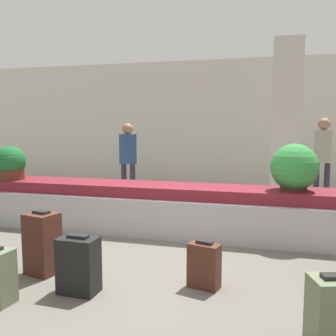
{
  "coord_description": "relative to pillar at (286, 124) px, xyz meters",
  "views": [
    {
      "loc": [
        1.41,
        -3.72,
        1.59
      ],
      "look_at": [
        0.0,
        1.51,
        0.96
      ],
      "focal_mm": 40.0,
      "sensor_mm": 36.0,
      "label": 1
    }
  ],
  "objects": [
    {
      "name": "ground_plane",
      "position": [
        -1.72,
        -3.85,
        -1.6
      ],
      "size": [
        18.0,
        18.0,
        0.0
      ],
      "primitive_type": "plane",
      "color": "#59544C"
    },
    {
      "name": "traveler_1",
      "position": [
        -3.16,
        -0.23,
        -0.64
      ],
      "size": [
        0.34,
        0.36,
        1.62
      ],
      "rotation": [
        0.0,
        0.0,
        0.93
      ],
      "color": "#282833",
      "rests_on": "ground_plane"
    },
    {
      "name": "suitcase_2",
      "position": [
        -2.02,
        -4.5,
        -1.33
      ],
      "size": [
        0.38,
        0.25,
        0.57
      ],
      "rotation": [
        0.0,
        0.0,
        -0.04
      ],
      "color": "black",
      "rests_on": "ground_plane"
    },
    {
      "name": "traveler_0",
      "position": [
        0.75,
        0.51,
        -0.56
      ],
      "size": [
        0.36,
        0.26,
        1.73
      ],
      "rotation": [
        0.0,
        0.0,
        2.86
      ],
      "color": "#282833",
      "rests_on": "ground_plane"
    },
    {
      "name": "suitcase_4",
      "position": [
        -2.62,
        -4.18,
        -1.27
      ],
      "size": [
        0.37,
        0.34,
        0.69
      ],
      "rotation": [
        0.0,
        0.0,
        -0.23
      ],
      "color": "#472319",
      "rests_on": "ground_plane"
    },
    {
      "name": "back_wall",
      "position": [
        -1.72,
        1.9,
        0.0
      ],
      "size": [
        18.0,
        0.06,
        3.2
      ],
      "color": "beige",
      "rests_on": "ground_plane"
    },
    {
      "name": "potted_plant_1",
      "position": [
        -4.31,
        -2.46,
        -0.63
      ],
      "size": [
        0.48,
        0.48,
        0.54
      ],
      "color": "#4C2319",
      "rests_on": "carousel"
    },
    {
      "name": "suitcase_1",
      "position": [
        -0.88,
        -4.08,
        -1.38
      ],
      "size": [
        0.33,
        0.23,
        0.47
      ],
      "rotation": [
        0.0,
        0.0,
        -0.25
      ],
      "color": "#472319",
      "rests_on": "ground_plane"
    },
    {
      "name": "suitcase_3",
      "position": [
        0.17,
        -4.81,
        -1.34
      ],
      "size": [
        0.38,
        0.34,
        0.54
      ],
      "rotation": [
        0.0,
        0.0,
        0.31
      ],
      "color": "#5B6647",
      "rests_on": "ground_plane"
    },
    {
      "name": "potted_plant_0",
      "position": [
        0.03,
        -2.35,
        -0.59
      ],
      "size": [
        0.63,
        0.63,
        0.63
      ],
      "color": "#381914",
      "rests_on": "carousel"
    },
    {
      "name": "carousel",
      "position": [
        -1.72,
        -2.33,
        -1.26
      ],
      "size": [
        7.76,
        0.86,
        0.71
      ],
      "color": "#9E9EA3",
      "rests_on": "ground_plane"
    },
    {
      "name": "pillar",
      "position": [
        0.0,
        0.0,
        0.0
      ],
      "size": [
        0.54,
        0.54,
        3.2
      ],
      "color": "beige",
      "rests_on": "ground_plane"
    }
  ]
}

